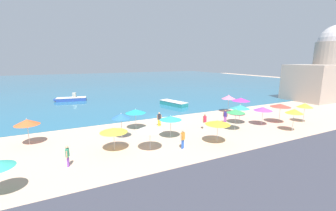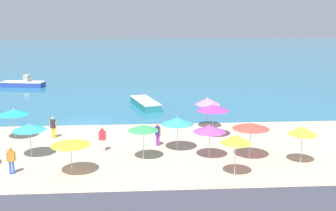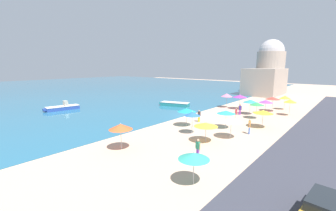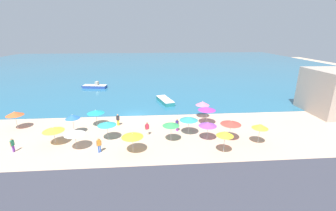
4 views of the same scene
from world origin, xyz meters
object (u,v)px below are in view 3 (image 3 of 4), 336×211
(beach_umbrella_4, at_px, (187,110))
(beach_umbrella_11, at_px, (194,156))
(bather_4, at_px, (199,115))
(beach_umbrella_5, at_px, (121,127))
(skiff_nearshore, at_px, (175,104))
(beach_umbrella_3, at_px, (250,101))
(beach_umbrella_10, at_px, (290,101))
(skiff_offshore, at_px, (63,108))
(beach_umbrella_2, at_px, (206,124))
(beach_umbrella_13, at_px, (192,114))
(beach_umbrella_6, at_px, (226,112))
(beach_umbrella_14, at_px, (227,95))
(parked_car_0, at_px, (326,209))
(beach_umbrella_12, at_px, (257,104))
(bather_1, at_px, (236,113))
(beach_umbrella_7, at_px, (231,120))
(bather_0, at_px, (240,109))
(beach_umbrella_8, at_px, (240,96))
(harbor_fortress, at_px, (268,73))
(bather_3, at_px, (198,147))
(beach_umbrella_1, at_px, (263,112))
(bather_2, at_px, (249,126))
(beach_umbrella_9, at_px, (285,97))
(beach_umbrella_15, at_px, (273,98))
(beach_umbrella_0, at_px, (266,101))

(beach_umbrella_4, height_order, beach_umbrella_11, beach_umbrella_4)
(bather_4, bearing_deg, beach_umbrella_5, -179.57)
(skiff_nearshore, bearing_deg, beach_umbrella_3, -81.25)
(beach_umbrella_4, height_order, beach_umbrella_10, beach_umbrella_10)
(beach_umbrella_4, bearing_deg, skiff_offshore, 103.37)
(beach_umbrella_2, distance_m, beach_umbrella_13, 2.96)
(beach_umbrella_6, bearing_deg, beach_umbrella_14, 25.46)
(bather_4, height_order, parked_car_0, bather_4)
(beach_umbrella_12, distance_m, bather_1, 3.59)
(beach_umbrella_7, relative_size, bather_0, 1.41)
(beach_umbrella_4, xyz_separation_m, beach_umbrella_8, (15.26, -0.61, 0.24))
(beach_umbrella_11, bearing_deg, bather_0, 15.48)
(beach_umbrella_3, xyz_separation_m, bather_0, (-1.33, 1.07, -1.20))
(beach_umbrella_3, relative_size, harbor_fortress, 0.17)
(beach_umbrella_12, bearing_deg, harbor_fortress, 14.42)
(beach_umbrella_3, distance_m, harbor_fortress, 30.16)
(beach_umbrella_10, relative_size, beach_umbrella_13, 0.99)
(beach_umbrella_11, distance_m, beach_umbrella_14, 28.57)
(beach_umbrella_14, height_order, bather_3, beach_umbrella_14)
(beach_umbrella_1, relative_size, bather_2, 1.34)
(bather_1, bearing_deg, beach_umbrella_14, 33.41)
(beach_umbrella_3, relative_size, beach_umbrella_14, 0.92)
(beach_umbrella_8, relative_size, skiff_nearshore, 0.45)
(beach_umbrella_4, xyz_separation_m, bather_0, (10.90, -2.52, -1.17))
(beach_umbrella_12, bearing_deg, beach_umbrella_4, 151.11)
(beach_umbrella_7, xyz_separation_m, skiff_nearshore, (10.99, 16.40, -1.62))
(beach_umbrella_10, bearing_deg, beach_umbrella_14, 89.95)
(beach_umbrella_1, relative_size, beach_umbrella_2, 0.98)
(beach_umbrella_6, height_order, beach_umbrella_9, beach_umbrella_9)
(beach_umbrella_3, xyz_separation_m, beach_umbrella_10, (2.99, -5.02, 0.17))
(beach_umbrella_14, relative_size, parked_car_0, 0.66)
(bather_0, distance_m, bather_3, 18.82)
(beach_umbrella_9, distance_m, beach_umbrella_15, 3.25)
(beach_umbrella_3, xyz_separation_m, harbor_fortress, (29.28, 6.32, 3.52))
(skiff_nearshore, bearing_deg, beach_umbrella_10, -74.71)
(beach_umbrella_10, xyz_separation_m, beach_umbrella_14, (0.01, 10.47, 0.00))
(beach_umbrella_5, relative_size, bather_2, 1.45)
(bather_0, xyz_separation_m, bather_4, (-7.99, 2.48, -0.00))
(beach_umbrella_9, distance_m, beach_umbrella_13, 22.67)
(parked_car_0, bearing_deg, bather_1, 34.99)
(beach_umbrella_3, distance_m, beach_umbrella_7, 13.38)
(beach_umbrella_0, relative_size, beach_umbrella_2, 0.97)
(beach_umbrella_8, bearing_deg, beach_umbrella_4, 177.72)
(beach_umbrella_8, height_order, beach_umbrella_12, beach_umbrella_8)
(beach_umbrella_1, distance_m, beach_umbrella_7, 6.48)
(beach_umbrella_3, bearing_deg, bather_4, 159.10)
(beach_umbrella_12, relative_size, bather_2, 1.43)
(bather_2, relative_size, bather_4, 1.04)
(skiff_nearshore, bearing_deg, beach_umbrella_12, -91.17)
(beach_umbrella_4, bearing_deg, beach_umbrella_14, 6.99)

